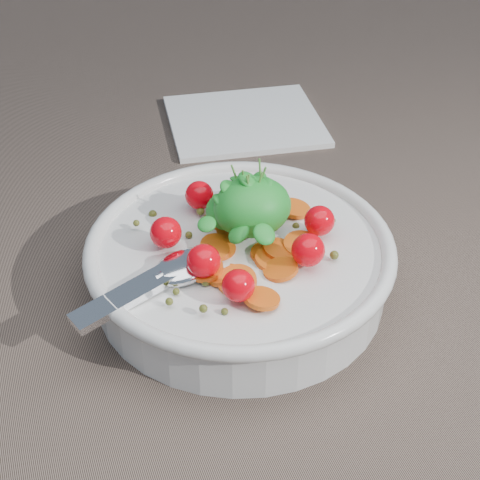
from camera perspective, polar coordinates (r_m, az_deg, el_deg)
name	(u,v)px	position (r m, az deg, el deg)	size (l,w,h in m)	color
ground	(252,286)	(0.58, 0.96, -3.61)	(6.00, 6.00, 0.00)	#756154
bowl	(240,262)	(0.56, -0.01, -1.70)	(0.25, 0.23, 0.10)	silver
napkin	(245,121)	(0.80, 0.37, 9.22)	(0.16, 0.14, 0.01)	white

